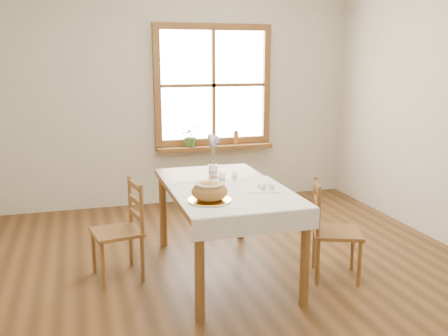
% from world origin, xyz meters
% --- Properties ---
extents(ground, '(5.00, 5.00, 0.00)m').
position_xyz_m(ground, '(0.00, 0.00, 0.00)').
color(ground, brown).
rests_on(ground, ground).
extents(room_walls, '(4.60, 5.10, 2.65)m').
position_xyz_m(room_walls, '(0.00, 0.00, 1.71)').
color(room_walls, beige).
rests_on(room_walls, ground).
extents(window, '(1.46, 0.08, 1.46)m').
position_xyz_m(window, '(0.50, 2.47, 1.45)').
color(window, brown).
rests_on(window, ground).
extents(window_sill, '(1.46, 0.20, 0.05)m').
position_xyz_m(window_sill, '(0.50, 2.40, 0.69)').
color(window_sill, brown).
rests_on(window_sill, ground).
extents(dining_table, '(0.90, 1.60, 0.75)m').
position_xyz_m(dining_table, '(0.00, 0.30, 0.66)').
color(dining_table, brown).
rests_on(dining_table, ground).
extents(table_linen, '(0.91, 0.99, 0.01)m').
position_xyz_m(table_linen, '(0.00, -0.00, 0.76)').
color(table_linen, white).
rests_on(table_linen, dining_table).
extents(chair_left, '(0.45, 0.44, 0.80)m').
position_xyz_m(chair_left, '(-0.87, 0.45, 0.40)').
color(chair_left, brown).
rests_on(chair_left, ground).
extents(chair_right, '(0.51, 0.50, 0.81)m').
position_xyz_m(chair_right, '(0.85, -0.07, 0.41)').
color(chair_right, brown).
rests_on(chair_right, ground).
extents(bread_plate, '(0.39, 0.39, 0.02)m').
position_xyz_m(bread_plate, '(-0.24, -0.15, 0.77)').
color(bread_plate, white).
rests_on(bread_plate, table_linen).
extents(bread_loaf, '(0.26, 0.26, 0.14)m').
position_xyz_m(bread_loaf, '(-0.24, -0.15, 0.85)').
color(bread_loaf, '#A36E3A').
rests_on(bread_loaf, bread_plate).
extents(egg_napkin, '(0.28, 0.25, 0.01)m').
position_xyz_m(egg_napkin, '(0.25, 0.04, 0.77)').
color(egg_napkin, white).
rests_on(egg_napkin, table_linen).
extents(eggs, '(0.22, 0.20, 0.04)m').
position_xyz_m(eggs, '(0.25, 0.04, 0.79)').
color(eggs, silver).
rests_on(eggs, egg_napkin).
extents(salt_shaker, '(0.06, 0.06, 0.11)m').
position_xyz_m(salt_shaker, '(-0.01, 0.32, 0.81)').
color(salt_shaker, white).
rests_on(salt_shaker, table_linen).
extents(pepper_shaker, '(0.05, 0.05, 0.08)m').
position_xyz_m(pepper_shaker, '(0.12, 0.39, 0.80)').
color(pepper_shaker, white).
rests_on(pepper_shaker, table_linen).
extents(flower_vase, '(0.10, 0.10, 0.09)m').
position_xyz_m(flower_vase, '(0.01, 0.68, 0.79)').
color(flower_vase, white).
rests_on(flower_vase, dining_table).
extents(lavender_bouquet, '(0.14, 0.14, 0.27)m').
position_xyz_m(lavender_bouquet, '(0.01, 0.68, 0.97)').
color(lavender_bouquet, '#795AA0').
rests_on(lavender_bouquet, flower_vase).
extents(potted_plant, '(0.26, 0.28, 0.20)m').
position_xyz_m(potted_plant, '(0.19, 2.40, 0.82)').
color(potted_plant, '#407830').
rests_on(potted_plant, window_sill).
extents(amber_bottle, '(0.08, 0.08, 0.18)m').
position_xyz_m(amber_bottle, '(0.77, 2.40, 0.81)').
color(amber_bottle, '#B06920').
rests_on(amber_bottle, window_sill).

